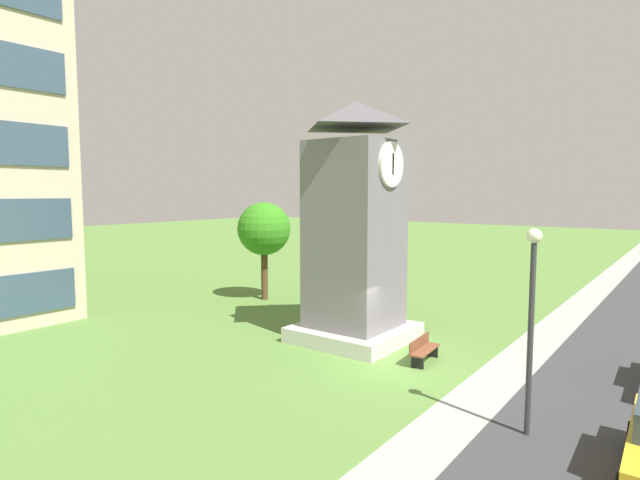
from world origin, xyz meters
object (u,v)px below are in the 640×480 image
Objects in this scene: park_bench at (423,349)px; street_lamp at (532,306)px; tree_streetside at (264,229)px; clock_tower at (355,236)px.

street_lamp is (-3.41, -4.41, 2.76)m from park_bench.
park_bench is 6.22m from street_lamp.
tree_streetside reaches higher than street_lamp.
street_lamp is 17.95m from tree_streetside.
park_bench is (-0.84, -3.45, -3.75)m from clock_tower.
clock_tower is 1.75× the size of tree_streetside.
clock_tower is at bearing 76.27° from park_bench.
tree_streetside is (7.79, 16.16, 0.70)m from street_lamp.
tree_streetside is at bearing 66.90° from clock_tower.
clock_tower is 1.86× the size of street_lamp.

